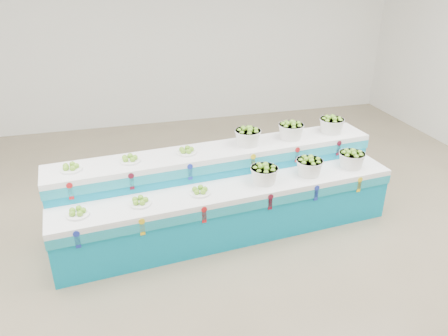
{
  "coord_description": "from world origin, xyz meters",
  "views": [
    {
      "loc": [
        -1.17,
        -4.03,
        3.26
      ],
      "look_at": [
        0.11,
        0.7,
        0.87
      ],
      "focal_mm": 34.76,
      "sensor_mm": 36.0,
      "label": 1
    }
  ],
  "objects_px": {
    "display_stand": "(224,193)",
    "basket_lower_left": "(264,174)",
    "plate_upper_mid": "(130,158)",
    "basket_upper_right": "(332,124)"
  },
  "relations": [
    {
      "from": "basket_lower_left",
      "to": "basket_upper_right",
      "type": "height_order",
      "value": "basket_upper_right"
    },
    {
      "from": "basket_lower_left",
      "to": "plate_upper_mid",
      "type": "xyz_separation_m",
      "value": [
        -1.6,
        0.4,
        0.22
      ]
    },
    {
      "from": "display_stand",
      "to": "plate_upper_mid",
      "type": "bearing_deg",
      "value": 166.49
    },
    {
      "from": "basket_lower_left",
      "to": "plate_upper_mid",
      "type": "relative_size",
      "value": 1.33
    },
    {
      "from": "display_stand",
      "to": "basket_upper_right",
      "type": "bearing_deg",
      "value": 8.91
    },
    {
      "from": "display_stand",
      "to": "basket_lower_left",
      "type": "height_order",
      "value": "display_stand"
    },
    {
      "from": "basket_lower_left",
      "to": "basket_upper_right",
      "type": "xyz_separation_m",
      "value": [
        1.23,
        0.65,
        0.3
      ]
    },
    {
      "from": "plate_upper_mid",
      "to": "basket_upper_right",
      "type": "height_order",
      "value": "basket_upper_right"
    },
    {
      "from": "basket_lower_left",
      "to": "plate_upper_mid",
      "type": "bearing_deg",
      "value": 165.99
    },
    {
      "from": "basket_lower_left",
      "to": "plate_upper_mid",
      "type": "distance_m",
      "value": 1.66
    }
  ]
}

